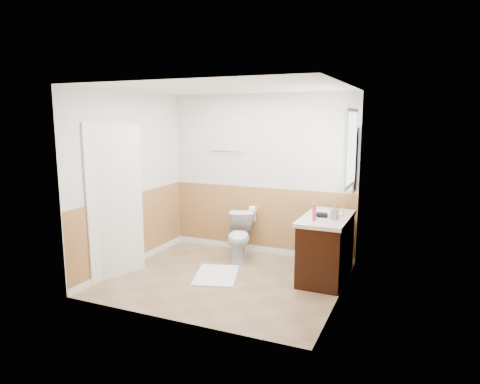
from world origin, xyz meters
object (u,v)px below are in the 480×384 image
at_px(toilet, 240,237).
at_px(soap_dispenser, 335,212).
at_px(bath_mat, 216,275).
at_px(vanity_cabinet, 326,249).
at_px(lotion_bottle, 314,212).

bearing_deg(toilet, soap_dispenser, -32.92).
xyz_separation_m(bath_mat, vanity_cabinet, (1.38, 0.53, 0.39)).
relative_size(bath_mat, lotion_bottle, 3.64).
bearing_deg(toilet, lotion_bottle, -42.58).
relative_size(bath_mat, soap_dispenser, 4.19).
distance_m(lotion_bottle, soap_dispenser, 0.29).
xyz_separation_m(lotion_bottle, soap_dispenser, (0.22, 0.19, -0.01)).
bearing_deg(bath_mat, toilet, 90.00).
bearing_deg(lotion_bottle, soap_dispenser, 40.06).
bearing_deg(bath_mat, lotion_bottle, 9.54).
bearing_deg(vanity_cabinet, soap_dispenser, -47.25).
distance_m(vanity_cabinet, soap_dispenser, 0.57).
bearing_deg(toilet, bath_mat, -107.92).
xyz_separation_m(vanity_cabinet, lotion_bottle, (-0.10, -0.31, 0.56)).
bearing_deg(bath_mat, soap_dispenser, 14.95).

